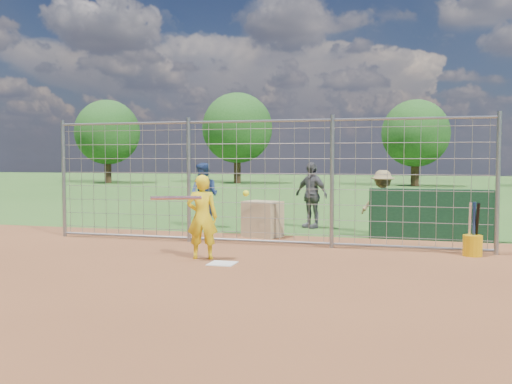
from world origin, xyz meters
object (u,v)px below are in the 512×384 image
(batter, at_px, (202,217))
(bystander_a, at_px, (204,195))
(bystander_b, at_px, (311,195))
(equipment_bin, at_px, (263,219))
(bucket_with_bats, at_px, (473,243))
(bystander_c, at_px, (383,202))

(batter, relative_size, bystander_a, 0.90)
(bystander_a, distance_m, bystander_b, 2.71)
(bystander_a, height_order, equipment_bin, bystander_a)
(batter, distance_m, bucket_with_bats, 4.87)
(bystander_b, bearing_deg, bystander_a, -136.82)
(equipment_bin, relative_size, bucket_with_bats, 0.82)
(batter, xyz_separation_m, bystander_c, (2.84, 4.15, 0.00))
(equipment_bin, distance_m, bucket_with_bats, 4.51)
(bystander_a, xyz_separation_m, bucket_with_bats, (6.17, -2.68, -0.57))
(bystander_a, bearing_deg, bucket_with_bats, -11.51)
(bystander_a, relative_size, bystander_c, 1.10)
(batter, bearing_deg, bucket_with_bats, -174.91)
(bystander_a, height_order, bystander_b, bystander_b)
(bystander_a, bearing_deg, bystander_b, 25.70)
(bystander_c, bearing_deg, bucket_with_bats, 107.16)
(bystander_a, relative_size, bystander_b, 0.99)
(batter, height_order, bystander_c, bystander_c)
(bystander_a, distance_m, bystander_c, 4.43)
(bystander_a, relative_size, bucket_with_bats, 1.68)
(bystander_c, distance_m, equipment_bin, 2.83)
(bucket_with_bats, bearing_deg, bystander_c, 124.11)
(bystander_b, xyz_separation_m, equipment_bin, (-0.75, -1.92, -0.43))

